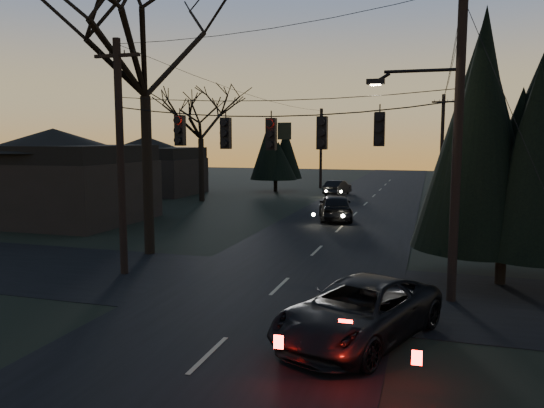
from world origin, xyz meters
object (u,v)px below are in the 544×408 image
(utility_pole_far_r, at_px, (440,201))
(bare_tree_left, at_px, (143,30))
(sedan_oncoming_b, at_px, (337,188))
(utility_pole_far_l, at_px, (320,188))
(sedan_oncoming_a, at_px, (335,207))
(utility_pole_left, at_px, (125,274))
(suv_near, at_px, (359,312))
(evergreen_right, at_px, (507,144))
(utility_pole_right, at_px, (451,301))

(utility_pole_far_r, xyz_separation_m, bare_tree_left, (-12.37, -24.63, 9.45))
(sedan_oncoming_b, bearing_deg, utility_pole_far_l, -55.69)
(bare_tree_left, bearing_deg, utility_pole_far_r, 63.34)
(bare_tree_left, bearing_deg, sedan_oncoming_b, 82.11)
(utility_pole_far_r, distance_m, sedan_oncoming_a, 14.27)
(utility_pole_left, bearing_deg, suv_near, -23.95)
(evergreen_right, bearing_deg, utility_pole_far_r, 93.78)
(utility_pole_left, relative_size, bare_tree_left, 0.63)
(bare_tree_left, bearing_deg, suv_near, -36.51)
(utility_pole_far_r, relative_size, utility_pole_far_l, 1.06)
(suv_near, bearing_deg, utility_pole_left, 177.90)
(suv_near, bearing_deg, utility_pole_far_r, 107.75)
(utility_pole_far_r, distance_m, utility_pole_far_l, 14.01)
(bare_tree_left, xyz_separation_m, suv_near, (10.07, -7.45, -8.72))
(utility_pole_left, height_order, evergreen_right, evergreen_right)
(suv_near, bearing_deg, sedan_oncoming_b, 122.53)
(utility_pole_far_r, distance_m, sedan_oncoming_b, 8.92)
(utility_pole_far_r, bearing_deg, evergreen_right, -86.22)
(utility_pole_far_l, bearing_deg, utility_pole_left, -90.00)
(sedan_oncoming_a, height_order, sedan_oncoming_b, sedan_oncoming_a)
(utility_pole_left, distance_m, sedan_oncoming_a, 16.10)
(utility_pole_right, bearing_deg, evergreen_right, 56.49)
(utility_pole_left, xyz_separation_m, utility_pole_far_l, (0.00, 36.00, 0.00))
(utility_pole_left, xyz_separation_m, suv_near, (9.20, -4.09, 0.74))
(utility_pole_far_r, distance_m, bare_tree_left, 29.14)
(utility_pole_far_r, relative_size, evergreen_right, 1.01)
(sedan_oncoming_a, bearing_deg, sedan_oncoming_b, -93.77)
(suv_near, xyz_separation_m, sedan_oncoming_b, (-6.40, 33.93, -0.09))
(sedan_oncoming_a, bearing_deg, utility_pole_far_r, -129.33)
(utility_pole_right, xyz_separation_m, sedan_oncoming_a, (-6.30, 15.22, 0.81))
(utility_pole_far_l, bearing_deg, bare_tree_left, -91.52)
(utility_pole_far_l, relative_size, suv_near, 1.51)
(utility_pole_left, height_order, bare_tree_left, bare_tree_left)
(bare_tree_left, distance_m, evergreen_right, 14.82)
(utility_pole_far_r, relative_size, bare_tree_left, 0.63)
(utility_pole_left, relative_size, utility_pole_far_l, 1.06)
(bare_tree_left, bearing_deg, sedan_oncoming_a, 62.89)
(evergreen_right, bearing_deg, utility_pole_far_l, 111.50)
(utility_pole_right, height_order, bare_tree_left, bare_tree_left)
(suv_near, bearing_deg, utility_pole_right, 82.47)
(utility_pole_right, relative_size, utility_pole_left, 1.18)
(utility_pole_far_r, height_order, bare_tree_left, bare_tree_left)
(utility_pole_right, relative_size, bare_tree_left, 0.74)
(utility_pole_far_r, distance_m, suv_near, 32.18)
(utility_pole_right, height_order, utility_pole_far_l, utility_pole_right)
(utility_pole_far_r, height_order, utility_pole_far_l, utility_pole_far_r)
(utility_pole_right, relative_size, suv_near, 1.89)
(sedan_oncoming_a, bearing_deg, evergreen_right, 109.10)
(utility_pole_right, distance_m, evergreen_right, 5.68)
(evergreen_right, bearing_deg, sedan_oncoming_a, 122.19)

